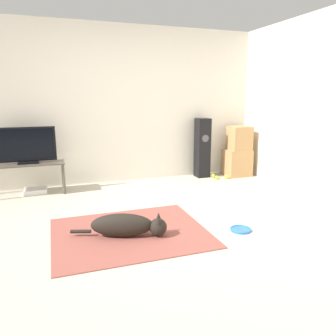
# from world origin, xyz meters

# --- Properties ---
(ground_plane) EXTENTS (12.00, 12.00, 0.00)m
(ground_plane) POSITION_xyz_m (0.00, 0.00, 0.00)
(ground_plane) COLOR #BCB29E
(wall_back) EXTENTS (8.00, 0.06, 2.55)m
(wall_back) POSITION_xyz_m (0.00, 2.10, 1.27)
(wall_back) COLOR silver
(wall_back) RESTS_ON ground_plane
(wall_right) EXTENTS (0.06, 8.00, 2.55)m
(wall_right) POSITION_xyz_m (2.60, 0.00, 1.27)
(wall_right) COLOR silver
(wall_right) RESTS_ON ground_plane
(area_rug) EXTENTS (1.60, 1.34, 0.01)m
(area_rug) POSITION_xyz_m (-0.19, -0.13, 0.01)
(area_rug) COLOR #934C42
(area_rug) RESTS_ON ground_plane
(dog) EXTENTS (0.95, 0.41, 0.24)m
(dog) POSITION_xyz_m (-0.23, -0.23, 0.13)
(dog) COLOR black
(dog) RESTS_ON area_rug
(frisbee) EXTENTS (0.23, 0.23, 0.03)m
(frisbee) POSITION_xyz_m (0.96, -0.47, 0.01)
(frisbee) COLOR blue
(frisbee) RESTS_ON ground_plane
(cardboard_box_lower) EXTENTS (0.45, 0.38, 0.48)m
(cardboard_box_lower) POSITION_xyz_m (2.25, 1.75, 0.24)
(cardboard_box_lower) COLOR tan
(cardboard_box_lower) RESTS_ON ground_plane
(cardboard_box_upper) EXTENTS (0.38, 0.32, 0.42)m
(cardboard_box_upper) POSITION_xyz_m (2.27, 1.74, 0.69)
(cardboard_box_upper) COLOR tan
(cardboard_box_upper) RESTS_ON cardboard_box_lower
(floor_speaker) EXTENTS (0.23, 0.23, 1.05)m
(floor_speaker) POSITION_xyz_m (1.61, 1.89, 0.52)
(floor_speaker) COLOR black
(floor_speaker) RESTS_ON ground_plane
(tv_stand) EXTENTS (1.00, 0.40, 0.47)m
(tv_stand) POSITION_xyz_m (-1.25, 1.76, 0.41)
(tv_stand) COLOR brown
(tv_stand) RESTS_ON ground_plane
(tv) EXTENTS (0.80, 0.20, 0.53)m
(tv) POSITION_xyz_m (-1.25, 1.76, 0.73)
(tv) COLOR black
(tv) RESTS_ON tv_stand
(tennis_ball_by_boxes) EXTENTS (0.07, 0.07, 0.07)m
(tennis_ball_by_boxes) POSITION_xyz_m (1.95, 1.59, 0.03)
(tennis_ball_by_boxes) COLOR #C6E033
(tennis_ball_by_boxes) RESTS_ON ground_plane
(tennis_ball_near_speaker) EXTENTS (0.07, 0.07, 0.07)m
(tennis_ball_near_speaker) POSITION_xyz_m (1.77, 1.75, 0.03)
(tennis_ball_near_speaker) COLOR #C6E033
(tennis_ball_near_speaker) RESTS_ON ground_plane
(tennis_ball_loose_on_carpet) EXTENTS (0.07, 0.07, 0.07)m
(tennis_ball_loose_on_carpet) POSITION_xyz_m (1.77, 1.61, 0.03)
(tennis_ball_loose_on_carpet) COLOR #C6E033
(tennis_ball_loose_on_carpet) RESTS_ON ground_plane
(game_console) EXTENTS (0.32, 0.26, 0.07)m
(game_console) POSITION_xyz_m (-1.19, 1.78, 0.04)
(game_console) COLOR white
(game_console) RESTS_ON ground_plane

